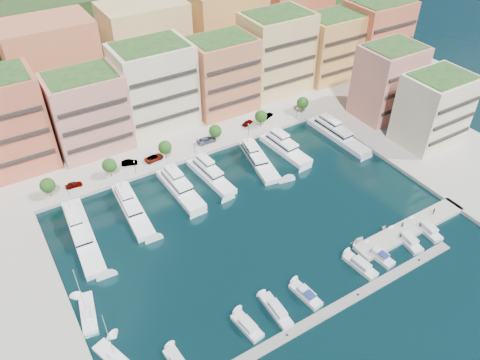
{
  "coord_description": "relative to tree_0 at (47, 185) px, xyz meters",
  "views": [
    {
      "loc": [
        -46.18,
        -68.76,
        78.54
      ],
      "look_at": [
        1.35,
        8.82,
        6.0
      ],
      "focal_mm": 35.0,
      "sensor_mm": 36.0,
      "label": 1
    }
  ],
  "objects": [
    {
      "name": "tender_1",
      "position": [
        64.88,
        -52.03,
        -4.32
      ],
      "size": [
        1.88,
        1.72,
        0.84
      ],
      "primitive_type": "imported",
      "rotation": [
        0.0,
        0.0,
        1.8
      ],
      "color": "beige",
      "rests_on": "ground"
    },
    {
      "name": "yacht_6",
      "position": [
        81.31,
        -15.26,
        -3.53
      ],
      "size": [
        5.46,
        23.63,
        7.3
      ],
      "color": "white",
      "rests_on": "ground"
    },
    {
      "name": "yacht_5",
      "position": [
        63.54,
        -12.93,
        -3.53
      ],
      "size": [
        6.17,
        18.71,
        7.3
      ],
      "color": "white",
      "rests_on": "ground"
    },
    {
      "name": "apartment_4",
      "position": [
        60.0,
        16.49,
        8.07
      ],
      "size": [
        20.0,
        15.5,
        23.8
      ],
      "color": "#C36A49",
      "rests_on": "north_quay"
    },
    {
      "name": "car_4",
      "position": [
        61.16,
        3.25,
        -3.05
      ],
      "size": [
        4.41,
        3.07,
        1.39
      ],
      "primitive_type": "imported",
      "rotation": [
        0.0,
        0.0,
        1.96
      ],
      "color": "gray",
      "rests_on": "north_quay"
    },
    {
      "name": "lamppost_2",
      "position": [
        40.0,
        -2.3,
        -0.92
      ],
      "size": [
        0.3,
        0.3,
        4.2
      ],
      "color": "black",
      "rests_on": "north_quay"
    },
    {
      "name": "south_pontoon",
      "position": [
        37.0,
        -63.5,
        -4.74
      ],
      "size": [
        72.0,
        2.2,
        0.35
      ],
      "primitive_type": "cube",
      "color": "gray",
      "rests_on": "ground"
    },
    {
      "name": "cruiser_6",
      "position": [
        51.61,
        -58.09,
        -4.2
      ],
      "size": [
        3.53,
        8.43,
        2.55
      ],
      "color": "silver",
      "rests_on": "ground"
    },
    {
      "name": "cruiser_7",
      "position": [
        57.12,
        -58.1,
        -4.17
      ],
      "size": [
        3.19,
        7.65,
        2.66
      ],
      "color": "silver",
      "rests_on": "ground"
    },
    {
      "name": "tree_0",
      "position": [
        0.0,
        0.0,
        0.0
      ],
      "size": [
        3.8,
        3.8,
        5.65
      ],
      "color": "#473323",
      "rests_on": "north_quay"
    },
    {
      "name": "ground",
      "position": [
        40.0,
        -33.5,
        -4.74
      ],
      "size": [
        400.0,
        400.0,
        0.0
      ],
      "primitive_type": "plane",
      "color": "black",
      "rests_on": "ground"
    },
    {
      "name": "yacht_0",
      "position": [
        2.77,
        -16.66,
        -3.53
      ],
      "size": [
        6.38,
        26.8,
        7.3
      ],
      "color": "white",
      "rests_on": "ground"
    },
    {
      "name": "apartment_1",
      "position": [
        -4.0,
        18.49,
        9.57
      ],
      "size": [
        20.0,
        16.5,
        26.8
      ],
      "color": "#D56947",
      "rests_on": "north_quay"
    },
    {
      "name": "backblock_3",
      "position": [
        75.0,
        40.5,
        11.26
      ],
      "size": [
        26.0,
        18.0,
        30.0
      ],
      "primitive_type": "cube",
      "color": "#DBA350",
      "rests_on": "north_quay"
    },
    {
      "name": "cruiser_4",
      "position": [
        36.69,
        -58.1,
        -4.17
      ],
      "size": [
        3.36,
        7.81,
        2.66
      ],
      "color": "silver",
      "rests_on": "ground"
    },
    {
      "name": "person_0",
      "position": [
        67.87,
        -54.57,
        -2.94
      ],
      "size": [
        0.63,
        0.7,
        1.61
      ],
      "primitive_type": "imported",
      "rotation": [
        0.0,
        0.0,
        2.09
      ],
      "color": "navy",
      "rests_on": "finger_pier"
    },
    {
      "name": "tree_3",
      "position": [
        48.0,
        0.0,
        0.0
      ],
      "size": [
        3.8,
        3.8,
        5.65
      ],
      "color": "#473323",
      "rests_on": "north_quay"
    },
    {
      "name": "hillside",
      "position": [
        40.0,
        76.5,
        -4.74
      ],
      "size": [
        240.0,
        40.0,
        58.0
      ],
      "primitive_type": "cube",
      "color": "#1B3114",
      "rests_on": "ground"
    },
    {
      "name": "yacht_3",
      "position": [
        38.9,
        -12.92,
        -3.53
      ],
      "size": [
        5.7,
        18.67,
        7.3
      ],
      "color": "white",
      "rests_on": "ground"
    },
    {
      "name": "north_quay",
      "position": [
        40.0,
        28.5,
        -4.74
      ],
      "size": [
        220.0,
        64.0,
        2.0
      ],
      "primitive_type": "cube",
      "color": "#9E998E",
      "rests_on": "ground"
    },
    {
      "name": "cruiser_2",
      "position": [
        22.54,
        -58.08,
        -4.2
      ],
      "size": [
        3.52,
        7.54,
        2.55
      ],
      "color": "silver",
      "rests_on": "ground"
    },
    {
      "name": "cruiser_8",
      "position": [
        66.18,
        -58.09,
        -4.2
      ],
      "size": [
        3.84,
        8.47,
        2.55
      ],
      "color": "silver",
      "rests_on": "ground"
    },
    {
      "name": "finger_pier",
      "position": [
        70.0,
        -55.5,
        -4.74
      ],
      "size": [
        32.0,
        5.0,
        2.0
      ],
      "primitive_type": "cube",
      "color": "#9E998E",
      "rests_on": "ground"
    },
    {
      "name": "backblock_1",
      "position": [
        15.0,
        40.5,
        11.26
      ],
      "size": [
        26.0,
        18.0,
        30.0
      ],
      "primitive_type": "cube",
      "color": "#C36A49",
      "rests_on": "north_quay"
    },
    {
      "name": "yacht_1",
      "position": [
        15.92,
        -14.55,
        -3.65
      ],
      "size": [
        5.73,
        22.04,
        7.3
      ],
      "color": "white",
      "rests_on": "ground"
    },
    {
      "name": "car_0",
      "position": [
        6.15,
        0.92,
        -3.01
      ],
      "size": [
        4.45,
        2.18,
        1.46
      ],
      "primitive_type": "imported",
      "rotation": [
        0.0,
        0.0,
        1.46
      ],
      "color": "gray",
      "rests_on": "north_quay"
    },
    {
      "name": "apartment_6",
      "position": [
        104.0,
        16.49,
        7.57
      ],
      "size": [
        20.0,
        15.5,
        22.8
      ],
      "color": "#DBA350",
      "rests_on": "north_quay"
    },
    {
      "name": "lamppost_1",
      "position": [
        22.0,
        -2.3,
        -0.92
      ],
      "size": [
        0.3,
        0.3,
        4.2
      ],
      "color": "black",
      "rests_on": "north_quay"
    },
    {
      "name": "car_1",
      "position": [
        22.06,
        2.53,
        -3.02
      ],
      "size": [
        4.65,
        2.94,
        1.45
      ],
      "primitive_type": "imported",
      "rotation": [
        0.0,
        0.0,
        1.22
      ],
      "color": "gray",
      "rests_on": "north_quay"
    },
    {
      "name": "apartment_2",
      "position": [
        17.0,
        16.49,
        7.57
      ],
      "size": [
        20.0,
        15.5,
        22.8
      ],
      "color": "tan",
      "rests_on": "north_quay"
    },
    {
      "name": "sailboat_0",
      "position": [
        -1.54,
        -51.14,
        -4.43
      ],
      "size": [
        5.73,
        9.81,
        13.2
      ],
      "color": "white",
      "rests_on": "ground"
    },
    {
      "name": "lamppost_0",
      "position": [
        4.0,
        -2.3,
        -0.92
      ],
      "size": [
        0.3,
        0.3,
        4.2
      ],
      "color": "black",
      "rests_on": "north_quay"
    },
    {
      "name": "lamppost_3",
      "position": [
        58.0,
        -2.3,
        -0.92
      ],
      "size": [
        0.3,
        0.3,
        4.2
      ],
      "color": "black",
      "rests_on": "north_quay"
    },
    {
      "name": "person_1",
      "position": [
        77.74,
        -55.27,
        -2.86
      ],
      "size": [
        1.06,
        0.96,
        1.77
      ],
      "primitive_type": "imported",
      "rotation": [
        0.0,
        0.0,
        3.56
      ],
      "color": "#483A2B",
      "rests_on": "finger_pier"
    },
    {
      "name": "apartment_7",
      "position": [
        124.0,
        14.49,
        8.57
      ],
      "size": [
        22.0,
        16.5,
        24.8
      ],
      "color": "#D56947",
      "rests_on": "north_quay"
    },
    {
      "name": "car_5",
      "position": [
        69.08,
        3.45,
        -3.07
      ],
      "size": [
        4.31,
        2.85,
        1.34
      ],
      "primitive_type": "imported",
      "rotation": [
        0.0,
        0.0,
        1.95
      ],
      "color": "gray",
      "rests_on": "north_quay"
    },
    {
      "name": "apartment_3",
      "position": [
        38.0,
        18.49,
        9.07
      ],
      "size": [
        22.0,
        16.5,
        25.8
      ],
      "color": "#FAE8C1",
      "rests_on": "north_quay"
    },
    {
      "name": "backblock_2",
      "position": [
        45.0,
        40.5,
        11.26
      ],
      "size": [
        26.0,
        18.0,
        30.0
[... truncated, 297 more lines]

